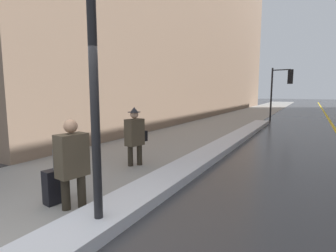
{
  "coord_description": "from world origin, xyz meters",
  "views": [
    {
      "loc": [
        2.8,
        -1.88,
        1.92
      ],
      "look_at": [
        -0.4,
        4.0,
        1.05
      ],
      "focal_mm": 28.0,
      "sensor_mm": 36.0,
      "label": 1
    }
  ],
  "objects_px": {
    "traffic_light_near": "(283,83)",
    "pedestrian_nearside": "(72,160)",
    "pedestrian_in_glasses": "(135,134)",
    "rolling_suitcase": "(55,186)"
  },
  "relations": [
    {
      "from": "traffic_light_near",
      "to": "pedestrian_in_glasses",
      "type": "relative_size",
      "value": 2.27
    },
    {
      "from": "pedestrian_in_glasses",
      "to": "rolling_suitcase",
      "type": "bearing_deg",
      "value": 12.88
    },
    {
      "from": "traffic_light_near",
      "to": "pedestrian_nearside",
      "type": "height_order",
      "value": "traffic_light_near"
    },
    {
      "from": "traffic_light_near",
      "to": "pedestrian_nearside",
      "type": "xyz_separation_m",
      "value": [
        -1.7,
        -15.68,
        -1.69
      ]
    },
    {
      "from": "traffic_light_near",
      "to": "pedestrian_in_glasses",
      "type": "xyz_separation_m",
      "value": [
        -2.31,
        -13.09,
        -1.68
      ]
    },
    {
      "from": "traffic_light_near",
      "to": "pedestrian_in_glasses",
      "type": "bearing_deg",
      "value": -95.08
    },
    {
      "from": "traffic_light_near",
      "to": "pedestrian_nearside",
      "type": "relative_size",
      "value": 2.34
    },
    {
      "from": "rolling_suitcase",
      "to": "pedestrian_in_glasses",
      "type": "bearing_deg",
      "value": -167.12
    },
    {
      "from": "pedestrian_nearside",
      "to": "rolling_suitcase",
      "type": "xyz_separation_m",
      "value": [
        -0.46,
        0.0,
        -0.52
      ]
    },
    {
      "from": "rolling_suitcase",
      "to": "pedestrian_nearside",
      "type": "bearing_deg",
      "value": 99.1
    }
  ]
}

